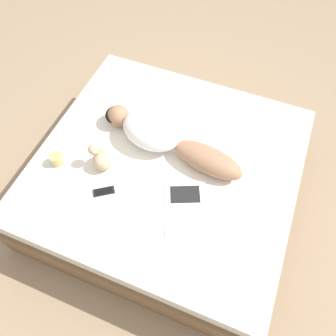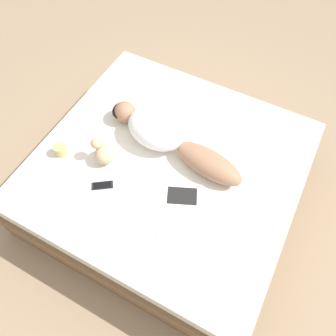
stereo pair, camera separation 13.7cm
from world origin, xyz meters
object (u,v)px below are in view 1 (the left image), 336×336
Objects in this scene: person at (163,137)px; open_magazine at (186,207)px; cell_phone at (104,191)px; coffee_mug at (57,159)px.

open_magazine is at bearing -132.36° from person.
open_magazine is 3.14× the size of cell_phone.
coffee_mug is at bearing 133.10° from person.
person reaches higher than coffee_mug.
coffee_mug is 0.46m from cell_phone.
person is 0.84m from coffee_mug.
person is 2.38× the size of open_magazine.
coffee_mug is at bearing 66.92° from open_magazine.
cell_phone is (-0.56, 0.24, -0.10)m from person.
person is 9.97× the size of coffee_mug.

